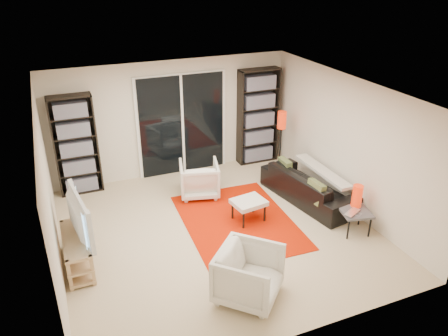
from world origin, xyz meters
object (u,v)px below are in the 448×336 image
at_px(bookshelf_left, 76,146).
at_px(side_table, 355,213).
at_px(armchair_back, 199,179).
at_px(ottoman, 249,203).
at_px(bookshelf_right, 258,117).
at_px(tv_stand, 77,251).
at_px(sofa, 309,186).
at_px(armchair_front, 249,275).
at_px(floor_lamp, 282,126).

distance_m(bookshelf_left, side_table, 5.23).
height_order(armchair_back, ottoman, armchair_back).
xyz_separation_m(bookshelf_right, tv_stand, (-4.16, -2.41, -0.79)).
bearing_deg(ottoman, sofa, 9.36).
xyz_separation_m(armchair_back, ottoman, (0.48, -1.21, 0.01)).
relative_size(bookshelf_left, bookshelf_right, 0.93).
bearing_deg(armchair_front, floor_lamp, 9.57).
relative_size(bookshelf_left, armchair_back, 2.62).
relative_size(bookshelf_left, sofa, 0.97).
distance_m(ottoman, floor_lamp, 2.26).
bearing_deg(tv_stand, side_table, -10.72).
height_order(bookshelf_right, side_table, bookshelf_right).
relative_size(tv_stand, armchair_front, 1.40).
xyz_separation_m(bookshelf_left, tv_stand, (-0.31, -2.41, -0.71)).
relative_size(side_table, floor_lamp, 0.42).
height_order(bookshelf_left, floor_lamp, bookshelf_left).
bearing_deg(bookshelf_left, armchair_front, -66.31).
xyz_separation_m(bookshelf_right, armchair_back, (-1.75, -1.02, -0.71)).
xyz_separation_m(sofa, armchair_front, (-2.20, -1.98, 0.08)).
distance_m(bookshelf_left, ottoman, 3.47).
relative_size(bookshelf_right, armchair_front, 2.57).
bearing_deg(armchair_back, floor_lamp, -155.16).
bearing_deg(ottoman, floor_lamp, 46.63).
bearing_deg(floor_lamp, bookshelf_left, 170.64).
bearing_deg(bookshelf_left, armchair_back, -25.95).
distance_m(side_table, floor_lamp, 2.65).
height_order(armchair_back, floor_lamp, floor_lamp).
xyz_separation_m(tv_stand, sofa, (4.26, 0.39, 0.03)).
distance_m(bookshelf_left, bookshelf_right, 3.85).
relative_size(tv_stand, sofa, 0.57).
bearing_deg(side_table, tv_stand, 169.28).
bearing_deg(bookshelf_right, bookshelf_left, 180.00).
relative_size(armchair_front, side_table, 1.45).
relative_size(sofa, side_table, 3.59).
relative_size(armchair_front, floor_lamp, 0.61).
bearing_deg(armchair_back, side_table, 146.27).
relative_size(tv_stand, ottoman, 1.89).
relative_size(sofa, armchair_front, 2.47).
xyz_separation_m(bookshelf_right, sofa, (0.10, -2.01, -0.76)).
relative_size(bookshelf_right, side_table, 3.74).
height_order(bookshelf_right, floor_lamp, bookshelf_right).
xyz_separation_m(bookshelf_right, ottoman, (-1.27, -2.24, -0.71)).
xyz_separation_m(bookshelf_left, floor_lamp, (4.06, -0.67, 0.04)).
distance_m(bookshelf_right, sofa, 2.15).
relative_size(tv_stand, floor_lamp, 0.85).
xyz_separation_m(sofa, floor_lamp, (0.11, 1.34, 0.72)).
distance_m(tv_stand, armchair_back, 2.78).
height_order(tv_stand, ottoman, tv_stand).
bearing_deg(armchair_front, ottoman, 19.07).
distance_m(tv_stand, armchair_front, 2.60).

